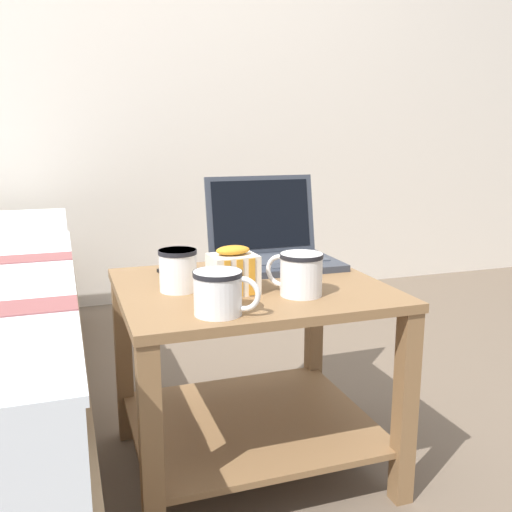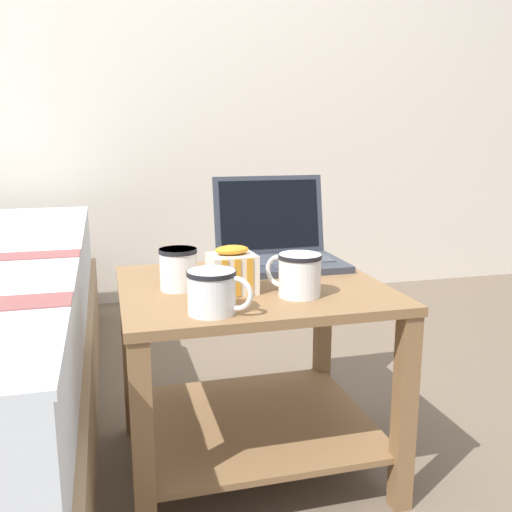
{
  "view_description": "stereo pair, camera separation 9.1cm",
  "coord_description": "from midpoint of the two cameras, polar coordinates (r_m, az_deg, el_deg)",
  "views": [
    {
      "loc": [
        -0.43,
        -1.29,
        0.86
      ],
      "look_at": [
        0.0,
        -0.04,
        0.58
      ],
      "focal_mm": 40.0,
      "sensor_mm": 36.0,
      "label": 1
    },
    {
      "loc": [
        -0.34,
        -1.32,
        0.86
      ],
      "look_at": [
        0.0,
        -0.04,
        0.58
      ],
      "focal_mm": 40.0,
      "sensor_mm": 36.0,
      "label": 2
    }
  ],
  "objects": [
    {
      "name": "ground_plane",
      "position": [
        1.61,
        1.31,
        -20.15
      ],
      "size": [
        8.0,
        8.0,
        0.0
      ],
      "primitive_type": "plane",
      "color": "brown"
    },
    {
      "name": "back_wall",
      "position": [
        2.98,
        -7.87,
        19.65
      ],
      "size": [
        8.0,
        0.05,
        2.5
      ],
      "color": "beige",
      "rests_on": "ground_plane"
    },
    {
      "name": "bedside_table",
      "position": [
        1.46,
        1.37,
        -9.47
      ],
      "size": [
        0.64,
        0.56,
        0.5
      ],
      "color": "olive",
      "rests_on": "ground_plane"
    },
    {
      "name": "laptop",
      "position": [
        1.61,
        3.84,
        0.9
      ],
      "size": [
        0.33,
        0.28,
        0.24
      ],
      "color": "#333842",
      "rests_on": "bedside_table"
    },
    {
      "name": "mug_front_left",
      "position": [
        1.17,
        -2.13,
        -3.4
      ],
      "size": [
        0.13,
        0.11,
        0.09
      ],
      "color": "white",
      "rests_on": "bedside_table"
    },
    {
      "name": "mug_front_right",
      "position": [
        1.36,
        -5.83,
        -1.08
      ],
      "size": [
        0.1,
        0.12,
        0.1
      ],
      "color": "white",
      "rests_on": "bedside_table"
    },
    {
      "name": "mug_mid_center",
      "position": [
        1.3,
        6.27,
        -1.68
      ],
      "size": [
        0.11,
        0.12,
        0.1
      ],
      "color": "white",
      "rests_on": "bedside_table"
    },
    {
      "name": "snack_bag",
      "position": [
        1.32,
        -0.44,
        -1.55
      ],
      "size": [
        0.11,
        0.1,
        0.11
      ],
      "color": "silver",
      "rests_on": "bedside_table"
    },
    {
      "name": "cell_phone",
      "position": [
        1.5,
        -5.5,
        -1.7
      ],
      "size": [
        0.1,
        0.16,
        0.01
      ],
      "color": "black",
      "rests_on": "bedside_table"
    }
  ]
}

